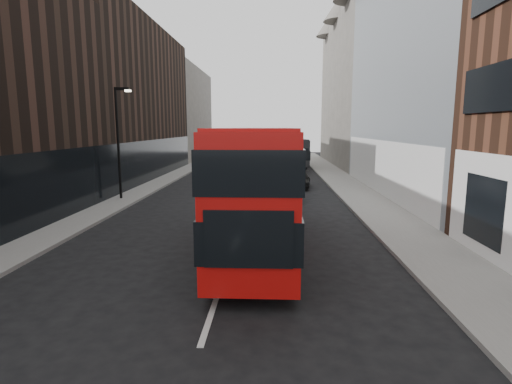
# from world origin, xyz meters

# --- Properties ---
(ground) EXTENTS (140.00, 140.00, 0.00)m
(ground) POSITION_xyz_m (0.00, 0.00, 0.00)
(ground) COLOR black
(ground) RESTS_ON ground
(sidewalk_right) EXTENTS (3.00, 80.00, 0.15)m
(sidewalk_right) POSITION_xyz_m (7.50, 25.00, 0.07)
(sidewalk_right) COLOR slate
(sidewalk_right) RESTS_ON ground
(sidewalk_left) EXTENTS (2.00, 80.00, 0.15)m
(sidewalk_left) POSITION_xyz_m (-8.00, 25.00, 0.07)
(sidewalk_left) COLOR slate
(sidewalk_left) RESTS_ON ground
(building_modern_block) EXTENTS (5.03, 22.00, 20.00)m
(building_modern_block) POSITION_xyz_m (11.47, 21.00, 9.90)
(building_modern_block) COLOR #9A9FA4
(building_modern_block) RESTS_ON ground
(building_victorian) EXTENTS (6.50, 24.00, 21.00)m
(building_victorian) POSITION_xyz_m (11.38, 44.00, 9.66)
(building_victorian) COLOR #5E5953
(building_victorian) RESTS_ON ground
(building_left_mid) EXTENTS (5.00, 24.00, 14.00)m
(building_left_mid) POSITION_xyz_m (-11.50, 30.00, 7.00)
(building_left_mid) COLOR black
(building_left_mid) RESTS_ON ground
(building_left_far) EXTENTS (5.00, 20.00, 13.00)m
(building_left_far) POSITION_xyz_m (-11.50, 52.00, 6.50)
(building_left_far) COLOR #5E5953
(building_left_far) RESTS_ON ground
(street_lamp) EXTENTS (1.06, 0.22, 7.00)m
(street_lamp) POSITION_xyz_m (-8.22, 18.00, 4.18)
(street_lamp) COLOR black
(street_lamp) RESTS_ON sidewalk_left
(red_bus) EXTENTS (2.75, 11.59, 4.67)m
(red_bus) POSITION_xyz_m (0.97, 8.07, 2.59)
(red_bus) COLOR #AD0C0A
(red_bus) RESTS_ON ground
(grey_bus) EXTENTS (3.57, 10.63, 3.38)m
(grey_bus) POSITION_xyz_m (3.83, 41.26, 1.81)
(grey_bus) COLOR black
(grey_bus) RESTS_ON ground
(car_a) EXTENTS (1.85, 3.92, 1.29)m
(car_a) POSITION_xyz_m (1.14, 17.37, 0.65)
(car_a) COLOR black
(car_a) RESTS_ON ground
(car_b) EXTENTS (1.83, 4.51, 1.45)m
(car_b) POSITION_xyz_m (2.52, 18.77, 0.73)
(car_b) COLOR gray
(car_b) RESTS_ON ground
(car_c) EXTENTS (2.17, 4.40, 1.23)m
(car_c) POSITION_xyz_m (3.58, 24.00, 0.62)
(car_c) COLOR black
(car_c) RESTS_ON ground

